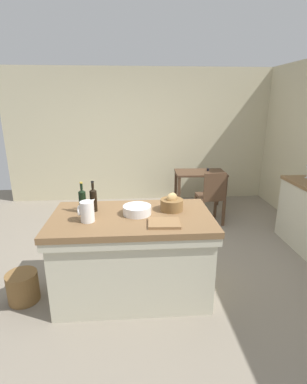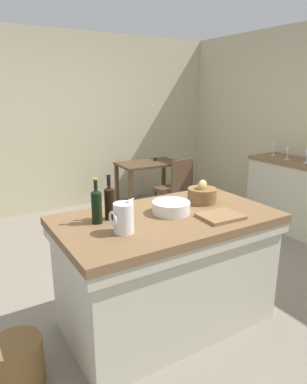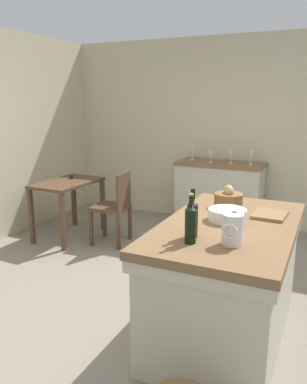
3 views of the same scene
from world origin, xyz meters
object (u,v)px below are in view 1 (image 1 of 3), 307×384
Objects in this scene: wine_bottle_dark at (93,199)px; writing_desk at (200,178)px; bread_basket at (172,204)px; wash_bowl at (137,210)px; wooden_chair at (211,196)px; wine_bottle_amber at (82,200)px; pitcher at (87,211)px; island_table at (133,252)px; wicker_hamper at (23,287)px; cutting_board at (164,223)px.

writing_desk is at bearing 53.93° from wine_bottle_dark.
wash_bowl is at bearing -166.76° from bread_basket.
writing_desk is 2.89× the size of wine_bottle_dark.
wine_bottle_amber reaches higher than wooden_chair.
wooden_chair is at bearing 47.32° from pitcher.
wine_bottle_amber is at bearing 165.64° from island_table.
bread_basket is at bearing 15.86° from island_table.
island_table is 1.74× the size of writing_desk.
island_table is 2.71m from writing_desk.
pitcher is 0.76× the size of wicker_hamper.
wash_bowl is 0.89× the size of wine_bottle_dark.
wooden_chair reaches higher than wicker_hamper.
wooden_chair is at bearing 36.55° from wicker_hamper.
wine_bottle_amber is (-0.91, 0.01, 0.06)m from bread_basket.
island_table is at bearing 141.41° from cutting_board.
wine_bottle_amber reaches higher than bread_basket.
wine_bottle_dark is at bearing 158.51° from island_table.
pitcher reaches higher than wicker_hamper.
wine_bottle_dark reaches higher than writing_desk.
wooden_chair is at bearing 63.19° from cutting_board.
writing_desk is at bearing 45.99° from wicker_hamper.
wash_bowl is (0.05, 0.03, 0.45)m from island_table.
island_table is 0.64m from bread_basket.
wine_bottle_amber is at bearing 179.45° from bread_basket.
wine_bottle_dark and wine_bottle_amber have the same top height.
pitcher is 1.02× the size of bread_basket.
wash_bowl reaches higher than island_table.
bread_basket is (0.36, 0.08, 0.02)m from wash_bowl.
wicker_hamper is (-2.38, -2.46, -0.46)m from writing_desk.
bread_basket is at bearing 71.81° from cutting_board.
wash_bowl is 1.41m from wicker_hamper.
writing_desk is at bearing 70.13° from cutting_board.
wine_bottle_amber is 1.08m from wicker_hamper.
bread_basket is (0.83, 0.23, -0.03)m from pitcher.
writing_desk is 3.25× the size of wash_bowl.
wicker_hamper is at bearing -173.45° from bread_basket.
wine_bottle_dark is at bearing -126.07° from writing_desk.
writing_desk is 3.45m from wicker_hamper.
writing_desk is 0.68m from wooden_chair.
island_table is 0.68m from wine_bottle_dark.
writing_desk is 2.45m from bread_basket.
wash_bowl is (-1.20, -2.37, 0.31)m from writing_desk.
writing_desk is 2.81m from wine_bottle_dark.
cutting_board is at bearing -116.81° from wooden_chair.
cutting_board is (0.30, -0.24, 0.42)m from island_table.
wash_bowl reaches higher than wicker_hamper.
writing_desk is at bearing 63.19° from wash_bowl.
pitcher is 0.84× the size of wash_bowl.
wine_bottle_amber reaches higher than wash_bowl.
bread_basket is 0.75× the size of wicker_hamper.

